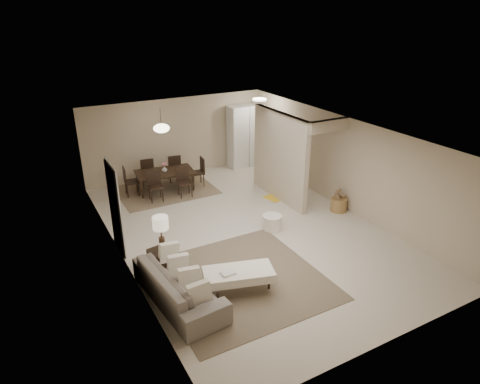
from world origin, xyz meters
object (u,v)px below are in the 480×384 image
ottoman_bench (239,275)px  dining_table (165,181)px  round_pouf (272,223)px  wicker_basket (339,205)px  pantry_cabinet (246,136)px  sofa (179,285)px  side_table (164,262)px

ottoman_bench → dining_table: dining_table is taller
round_pouf → ottoman_bench: bearing=-136.9°
ottoman_bench → wicker_basket: bearing=40.8°
pantry_cabinet → sofa: size_ratio=0.90×
ottoman_bench → wicker_basket: size_ratio=3.34×
wicker_basket → side_table: bearing=-174.0°
ottoman_bench → wicker_basket: ottoman_bench is taller
sofa → ottoman_bench: (1.11, -0.30, 0.05)m
sofa → round_pouf: (3.05, 1.52, -0.15)m
pantry_cabinet → dining_table: pantry_cabinet is taller
dining_table → round_pouf: bearing=-61.1°
ottoman_bench → side_table: (-1.06, 1.29, -0.11)m
sofa → dining_table: size_ratio=1.37×
side_table → wicker_basket: 5.18m
side_table → dining_table: size_ratio=0.32×
sofa → side_table: sofa is taller
sofa → round_pouf: bearing=-68.8°
pantry_cabinet → side_table: pantry_cabinet is taller
pantry_cabinet → sofa: (-4.80, -5.95, -0.71)m
wicker_basket → round_pouf: bearing=-179.6°
pantry_cabinet → side_table: (-4.75, -4.96, -0.78)m
ottoman_bench → sofa: bearing=-178.6°
sofa → round_pouf: 3.41m
side_table → wicker_basket: bearing=6.0°
pantry_cabinet → sofa: pantry_cabinet is taller
side_table → dining_table: 4.43m
wicker_basket → dining_table: size_ratio=0.26×
pantry_cabinet → sofa: 7.68m
round_pouf → wicker_basket: size_ratio=1.10×
pantry_cabinet → wicker_basket: (0.40, -4.42, -0.86)m
ottoman_bench → side_table: side_table is taller
pantry_cabinet → dining_table: size_ratio=1.24×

